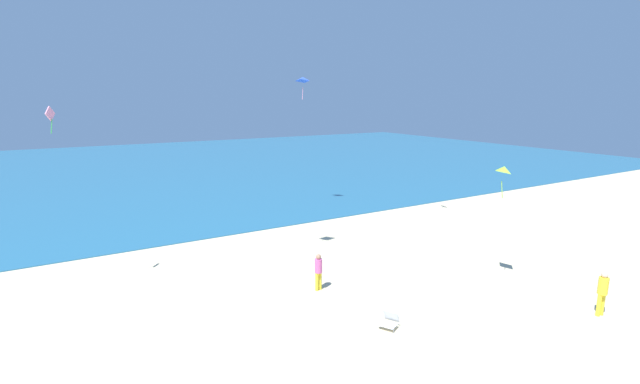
# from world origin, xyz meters

# --- Properties ---
(ground_plane) EXTENTS (120.00, 120.00, 0.00)m
(ground_plane) POSITION_xyz_m (0.00, 10.00, 0.00)
(ground_plane) COLOR beige
(ocean_water) EXTENTS (120.00, 60.00, 0.05)m
(ocean_water) POSITION_xyz_m (0.00, 49.54, 0.03)
(ocean_water) COLOR #236084
(ocean_water) RESTS_ON ground_plane
(beach_chair_mid_beach) EXTENTS (0.82, 0.80, 0.60)m
(beach_chair_mid_beach) POSITION_xyz_m (1.32, 6.04, 0.27)
(beach_chair_mid_beach) COLOR white
(beach_chair_mid_beach) RESTS_ON ground_plane
(person_0) EXTENTS (0.39, 0.39, 1.76)m
(person_0) POSITION_xyz_m (8.78, 2.66, 1.02)
(person_0) COLOR yellow
(person_0) RESTS_ON ground_plane
(person_1) EXTENTS (0.37, 0.37, 1.61)m
(person_1) POSITION_xyz_m (0.75, 10.12, 0.93)
(person_1) COLOR yellow
(person_1) RESTS_ON ground_plane
(kite_lime) EXTENTS (0.73, 0.85, 1.42)m
(kite_lime) POSITION_xyz_m (7.69, 6.56, 5.18)
(kite_lime) COLOR #99DB33
(kite_pink) EXTENTS (0.35, 0.49, 1.05)m
(kite_pink) POSITION_xyz_m (-8.40, 14.88, 7.49)
(kite_pink) COLOR pink
(kite_blue) EXTENTS (1.00, 1.03, 1.64)m
(kite_blue) POSITION_xyz_m (7.27, 23.33, 9.40)
(kite_blue) COLOR blue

